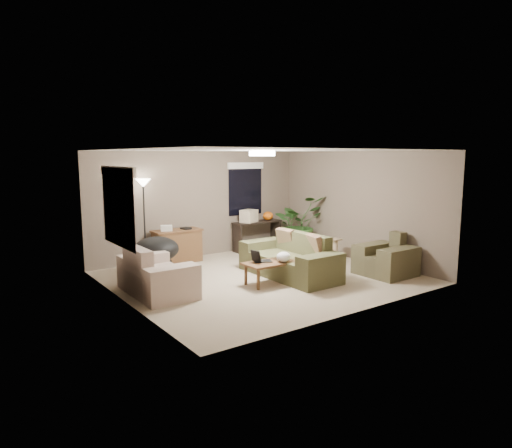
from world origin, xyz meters
TOP-DOWN VIEW (x-y plane):
  - room_shell at (0.00, 0.00)m, footprint 5.50×5.50m
  - main_sofa at (0.54, -0.24)m, footprint 0.95×2.20m
  - throw_pillows at (0.80, -0.24)m, footprint 0.34×1.38m
  - loveseat at (-2.15, 0.22)m, footprint 0.90×1.60m
  - armchair at (2.18, -1.29)m, footprint 0.95×1.00m
  - coffee_table at (-0.14, -0.45)m, footprint 1.00×0.55m
  - laptop at (-0.30, -0.35)m, footprint 0.41×0.34m
  - plastic_bag at (0.06, -0.60)m, footprint 0.32×0.30m
  - desk at (-0.79, 2.15)m, footprint 1.10×0.50m
  - desk_papers at (-0.95, 2.14)m, footprint 0.71×0.31m
  - console_table at (1.46, 2.20)m, footprint 1.30×0.40m
  - pumpkin at (1.81, 2.20)m, footprint 0.29×0.29m
  - cardboard_box at (1.21, 2.20)m, footprint 0.50×0.44m
  - papasan_chair at (-1.65, 1.32)m, footprint 1.09×1.09m
  - floor_lamp at (-1.52, 2.21)m, footprint 0.32×0.32m
  - ceiling_fixture at (0.00, 0.00)m, footprint 0.50×0.50m
  - houseplant at (2.22, 1.51)m, footprint 1.27×1.41m
  - cat_scratching_post at (2.29, 0.25)m, footprint 0.32×0.32m
  - window_left at (-2.73, 0.30)m, footprint 0.05×1.56m
  - window_back at (1.30, 2.48)m, footprint 1.06×0.05m

SIDE VIEW (x-z plane):
  - cat_scratching_post at x=2.29m, z-range -0.04..0.46m
  - main_sofa at x=0.54m, z-range -0.13..0.72m
  - loveseat at x=-2.15m, z-range -0.13..0.72m
  - armchair at x=2.18m, z-range -0.13..0.72m
  - coffee_table at x=-0.14m, z-range 0.15..0.57m
  - desk at x=-0.79m, z-range 0.00..0.75m
  - console_table at x=1.46m, z-range 0.06..0.81m
  - papasan_chair at x=-1.65m, z-range 0.07..0.86m
  - laptop at x=-0.30m, z-range 0.36..0.60m
  - plastic_bag at x=0.06m, z-range 0.42..0.61m
  - houseplant at x=2.22m, z-range 0.00..1.10m
  - throw_pillows at x=0.80m, z-range 0.42..0.88m
  - desk_papers at x=-0.95m, z-range 0.74..0.86m
  - pumpkin at x=1.81m, z-range 0.75..0.97m
  - cardboard_box at x=1.21m, z-range 0.75..1.06m
  - room_shell at x=0.00m, z-range -1.50..4.00m
  - floor_lamp at x=-1.52m, z-range 0.64..2.55m
  - window_left at x=-2.73m, z-range 1.12..2.45m
  - window_back at x=1.30m, z-range 1.12..2.45m
  - ceiling_fixture at x=0.00m, z-range 2.39..2.49m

